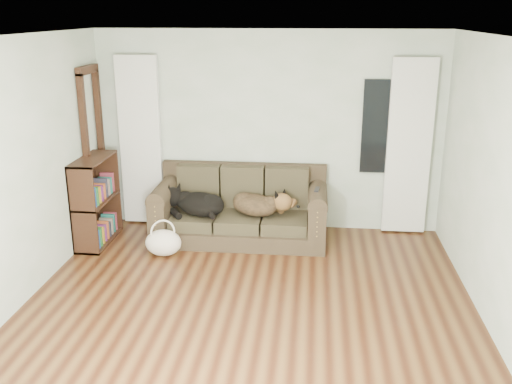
# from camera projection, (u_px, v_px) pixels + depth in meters

# --- Properties ---
(floor) EXTENTS (5.00, 5.00, 0.00)m
(floor) POSITION_uv_depth(u_px,v_px,m) (246.00, 318.00, 5.47)
(floor) COLOR #36190C
(floor) RESTS_ON ground
(ceiling) EXTENTS (5.00, 5.00, 0.00)m
(ceiling) POSITION_uv_depth(u_px,v_px,m) (244.00, 38.00, 4.68)
(ceiling) COLOR white
(ceiling) RESTS_ON ground
(wall_back) EXTENTS (4.50, 0.04, 2.60)m
(wall_back) POSITION_uv_depth(u_px,v_px,m) (268.00, 132.00, 7.44)
(wall_back) COLOR silver
(wall_back) RESTS_ON ground
(wall_left) EXTENTS (0.04, 5.00, 2.60)m
(wall_left) POSITION_uv_depth(u_px,v_px,m) (5.00, 181.00, 5.30)
(wall_left) COLOR silver
(wall_left) RESTS_ON ground
(wall_right) EXTENTS (0.04, 5.00, 2.60)m
(wall_right) POSITION_uv_depth(u_px,v_px,m) (507.00, 197.00, 4.85)
(wall_right) COLOR silver
(wall_right) RESTS_ON ground
(curtain_left) EXTENTS (0.55, 0.08, 2.25)m
(curtain_left) POSITION_uv_depth(u_px,v_px,m) (141.00, 141.00, 7.58)
(curtain_left) COLOR white
(curtain_left) RESTS_ON ground
(curtain_right) EXTENTS (0.55, 0.08, 2.25)m
(curtain_right) POSITION_uv_depth(u_px,v_px,m) (409.00, 148.00, 7.23)
(curtain_right) COLOR white
(curtain_right) RESTS_ON ground
(window_pane) EXTENTS (0.50, 0.03, 1.20)m
(window_pane) POSITION_uv_depth(u_px,v_px,m) (382.00, 127.00, 7.24)
(window_pane) COLOR black
(window_pane) RESTS_ON wall_back
(door_casing) EXTENTS (0.07, 0.60, 2.10)m
(door_casing) POSITION_uv_depth(u_px,v_px,m) (95.00, 154.00, 7.31)
(door_casing) COLOR black
(door_casing) RESTS_ON ground
(sofa) EXTENTS (2.17, 0.94, 0.89)m
(sofa) POSITION_uv_depth(u_px,v_px,m) (240.00, 205.00, 7.23)
(sofa) COLOR black
(sofa) RESTS_ON floor
(dog_black_lab) EXTENTS (0.82, 0.75, 0.29)m
(dog_black_lab) POSITION_uv_depth(u_px,v_px,m) (197.00, 204.00, 7.19)
(dog_black_lab) COLOR black
(dog_black_lab) RESTS_ON sofa
(dog_shepherd) EXTENTS (0.78, 0.71, 0.28)m
(dog_shepherd) POSITION_uv_depth(u_px,v_px,m) (258.00, 204.00, 7.16)
(dog_shepherd) COLOR black
(dog_shepherd) RESTS_ON sofa
(tv_remote) EXTENTS (0.07, 0.18, 0.02)m
(tv_remote) POSITION_uv_depth(u_px,v_px,m) (317.00, 189.00, 6.95)
(tv_remote) COLOR black
(tv_remote) RESTS_ON sofa
(tote_bag) EXTENTS (0.48, 0.39, 0.32)m
(tote_bag) POSITION_uv_depth(u_px,v_px,m) (163.00, 243.00, 6.82)
(tote_bag) COLOR white
(tote_bag) RESTS_ON floor
(bookshelf) EXTENTS (0.34, 0.88, 1.10)m
(bookshelf) POSITION_uv_depth(u_px,v_px,m) (96.00, 204.00, 7.13)
(bookshelf) COLOR black
(bookshelf) RESTS_ON floor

